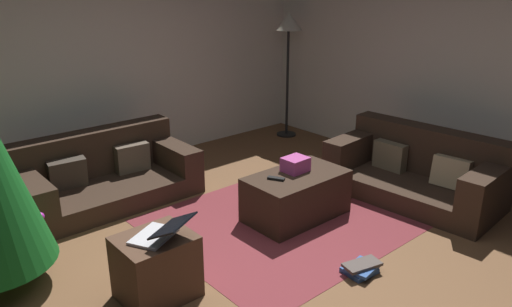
{
  "coord_description": "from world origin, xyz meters",
  "views": [
    {
      "loc": [
        -2.16,
        -2.34,
        2.2
      ],
      "look_at": [
        0.47,
        0.69,
        0.75
      ],
      "focal_mm": 34.47,
      "sensor_mm": 36.0,
      "label": 1
    }
  ],
  "objects_px": {
    "couch_left": "(104,175)",
    "corner_lamp": "(289,31)",
    "laptop": "(161,232)",
    "gift_box": "(295,164)",
    "ottoman": "(296,196)",
    "side_table": "(156,267)",
    "book_stack": "(361,268)",
    "couch_right": "(418,172)",
    "tv_remote": "(276,179)"
  },
  "relations": [
    {
      "from": "couch_left",
      "to": "book_stack",
      "type": "bearing_deg",
      "value": 109.2
    },
    {
      "from": "ottoman",
      "to": "corner_lamp",
      "type": "distance_m",
      "value": 2.9
    },
    {
      "from": "laptop",
      "to": "ottoman",
      "type": "bearing_deg",
      "value": 9.99
    },
    {
      "from": "side_table",
      "to": "laptop",
      "type": "bearing_deg",
      "value": -63.01
    },
    {
      "from": "gift_box",
      "to": "side_table",
      "type": "bearing_deg",
      "value": -169.84
    },
    {
      "from": "ottoman",
      "to": "corner_lamp",
      "type": "xyz_separation_m",
      "value": [
        1.76,
        1.93,
        1.27
      ]
    },
    {
      "from": "couch_left",
      "to": "tv_remote",
      "type": "distance_m",
      "value": 1.86
    },
    {
      "from": "ottoman",
      "to": "book_stack",
      "type": "xyz_separation_m",
      "value": [
        -0.31,
        -1.02,
        -0.17
      ]
    },
    {
      "from": "ottoman",
      "to": "tv_remote",
      "type": "xyz_separation_m",
      "value": [
        -0.23,
        0.04,
        0.23
      ]
    },
    {
      "from": "ottoman",
      "to": "laptop",
      "type": "distance_m",
      "value": 1.69
    },
    {
      "from": "couch_left",
      "to": "corner_lamp",
      "type": "distance_m",
      "value": 3.23
    },
    {
      "from": "gift_box",
      "to": "corner_lamp",
      "type": "relative_size",
      "value": 0.13
    },
    {
      "from": "gift_box",
      "to": "tv_remote",
      "type": "bearing_deg",
      "value": -172.92
    },
    {
      "from": "couch_right",
      "to": "ottoman",
      "type": "relative_size",
      "value": 1.81
    },
    {
      "from": "ottoman",
      "to": "corner_lamp",
      "type": "relative_size",
      "value": 0.56
    },
    {
      "from": "corner_lamp",
      "to": "laptop",
      "type": "bearing_deg",
      "value": -146.78
    },
    {
      "from": "couch_right",
      "to": "side_table",
      "type": "distance_m",
      "value": 2.97
    },
    {
      "from": "couch_left",
      "to": "tv_remote",
      "type": "height_order",
      "value": "couch_left"
    },
    {
      "from": "couch_right",
      "to": "gift_box",
      "type": "height_order",
      "value": "couch_right"
    },
    {
      "from": "ottoman",
      "to": "gift_box",
      "type": "bearing_deg",
      "value": 55.21
    },
    {
      "from": "side_table",
      "to": "book_stack",
      "type": "xyz_separation_m",
      "value": [
        1.35,
        -0.79,
        -0.2
      ]
    },
    {
      "from": "ottoman",
      "to": "side_table",
      "type": "distance_m",
      "value": 1.68
    },
    {
      "from": "couch_left",
      "to": "tv_remote",
      "type": "bearing_deg",
      "value": 122.07
    },
    {
      "from": "tv_remote",
      "to": "laptop",
      "type": "xyz_separation_m",
      "value": [
        -1.4,
        -0.33,
        0.09
      ]
    },
    {
      "from": "tv_remote",
      "to": "side_table",
      "type": "height_order",
      "value": "side_table"
    },
    {
      "from": "laptop",
      "to": "corner_lamp",
      "type": "distance_m",
      "value": 4.16
    },
    {
      "from": "book_stack",
      "to": "corner_lamp",
      "type": "height_order",
      "value": "corner_lamp"
    },
    {
      "from": "couch_left",
      "to": "ottoman",
      "type": "xyz_separation_m",
      "value": [
        1.21,
        -1.61,
        -0.04
      ]
    },
    {
      "from": "gift_box",
      "to": "laptop",
      "type": "distance_m",
      "value": 1.72
    },
    {
      "from": "book_stack",
      "to": "couch_left",
      "type": "bearing_deg",
      "value": 108.91
    },
    {
      "from": "tv_remote",
      "to": "corner_lamp",
      "type": "bearing_deg",
      "value": 14.43
    },
    {
      "from": "couch_left",
      "to": "corner_lamp",
      "type": "height_order",
      "value": "corner_lamp"
    },
    {
      "from": "couch_right",
      "to": "book_stack",
      "type": "bearing_deg",
      "value": 103.87
    },
    {
      "from": "side_table",
      "to": "ottoman",
      "type": "bearing_deg",
      "value": 8.0
    },
    {
      "from": "tv_remote",
      "to": "book_stack",
      "type": "bearing_deg",
      "value": -123.07
    },
    {
      "from": "couch_left",
      "to": "book_stack",
      "type": "distance_m",
      "value": 2.79
    },
    {
      "from": "corner_lamp",
      "to": "gift_box",
      "type": "bearing_deg",
      "value": -132.54
    },
    {
      "from": "gift_box",
      "to": "side_table",
      "type": "height_order",
      "value": "gift_box"
    },
    {
      "from": "side_table",
      "to": "tv_remote",
      "type": "bearing_deg",
      "value": 10.76
    },
    {
      "from": "book_stack",
      "to": "ottoman",
      "type": "bearing_deg",
      "value": 73.31
    },
    {
      "from": "gift_box",
      "to": "laptop",
      "type": "relative_size",
      "value": 0.47
    },
    {
      "from": "side_table",
      "to": "gift_box",
      "type": "bearing_deg",
      "value": 10.16
    },
    {
      "from": "couch_right",
      "to": "book_stack",
      "type": "xyz_separation_m",
      "value": [
        -1.61,
        -0.53,
        -0.23
      ]
    },
    {
      "from": "couch_left",
      "to": "corner_lamp",
      "type": "relative_size",
      "value": 1.01
    },
    {
      "from": "couch_left",
      "to": "couch_right",
      "type": "relative_size",
      "value": 1.0
    },
    {
      "from": "ottoman",
      "to": "side_table",
      "type": "bearing_deg",
      "value": -172.0
    },
    {
      "from": "side_table",
      "to": "laptop",
      "type": "xyz_separation_m",
      "value": [
        0.03,
        -0.05,
        0.29
      ]
    },
    {
      "from": "couch_right",
      "to": "corner_lamp",
      "type": "bearing_deg",
      "value": -14.92
    },
    {
      "from": "gift_box",
      "to": "laptop",
      "type": "bearing_deg",
      "value": -167.91
    },
    {
      "from": "couch_left",
      "to": "corner_lamp",
      "type": "bearing_deg",
      "value": -173.57
    }
  ]
}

